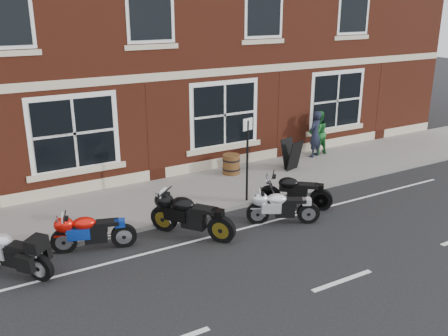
{
  "coord_description": "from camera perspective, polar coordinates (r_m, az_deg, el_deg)",
  "views": [
    {
      "loc": [
        -6.78,
        -9.69,
        5.58
      ],
      "look_at": [
        -0.21,
        1.6,
        1.21
      ],
      "focal_mm": 40.0,
      "sensor_mm": 36.0,
      "label": 1
    }
  ],
  "objects": [
    {
      "name": "ground",
      "position": [
        13.07,
        4.35,
        -6.82
      ],
      "size": [
        80.0,
        80.0,
        0.0
      ],
      "primitive_type": "plane",
      "color": "black",
      "rests_on": "ground"
    },
    {
      "name": "sidewalk",
      "position": [
        15.4,
        -1.96,
        -2.5
      ],
      "size": [
        30.0,
        3.0,
        0.12
      ],
      "primitive_type": "cube",
      "color": "slate",
      "rests_on": "ground"
    },
    {
      "name": "kerb",
      "position": [
        14.13,
        1.1,
        -4.49
      ],
      "size": [
        30.0,
        0.16,
        0.12
      ],
      "primitive_type": "cube",
      "color": "slate",
      "rests_on": "ground"
    },
    {
      "name": "moto_touring_silver",
      "position": [
        11.69,
        -23.25,
        -8.55
      ],
      "size": [
        1.39,
        1.74,
        1.38
      ],
      "rotation": [
        0.0,
        0.0,
        0.66
      ],
      "color": "black",
      "rests_on": "ground"
    },
    {
      "name": "moto_sport_red",
      "position": [
        12.13,
        -14.88,
        -6.86
      ],
      "size": [
        1.91,
        0.72,
        0.89
      ],
      "rotation": [
        0.0,
        0.0,
        1.26
      ],
      "color": "black",
      "rests_on": "ground"
    },
    {
      "name": "moto_sport_black",
      "position": [
        12.4,
        -3.81,
        -5.24
      ],
      "size": [
        1.47,
        1.95,
        1.04
      ],
      "rotation": [
        0.0,
        0.0,
        0.63
      ],
      "color": "black",
      "rests_on": "ground"
    },
    {
      "name": "moto_sport_silver",
      "position": [
        13.18,
        6.6,
        -4.31
      ],
      "size": [
        1.74,
        1.05,
        0.87
      ],
      "rotation": [
        0.0,
        0.0,
        1.06
      ],
      "color": "black",
      "rests_on": "ground"
    },
    {
      "name": "moto_naked_black",
      "position": [
        14.17,
        7.98,
        -2.52
      ],
      "size": [
        1.66,
        1.46,
        0.94
      ],
      "rotation": [
        0.0,
        0.0,
        0.85
      ],
      "color": "black",
      "rests_on": "ground"
    },
    {
      "name": "pedestrian_left",
      "position": [
        18.57,
        10.35,
        3.84
      ],
      "size": [
        0.73,
        0.62,
        1.71
      ],
      "primitive_type": "imported",
      "rotation": [
        0.0,
        0.0,
        3.55
      ],
      "color": "black",
      "rests_on": "sidewalk"
    },
    {
      "name": "pedestrian_right",
      "position": [
        18.91,
        10.67,
        3.99
      ],
      "size": [
        0.81,
        0.64,
        1.64
      ],
      "primitive_type": "imported",
      "rotation": [
        0.0,
        0.0,
        3.16
      ],
      "color": "#1B6128",
      "rests_on": "sidewalk"
    },
    {
      "name": "a_board_sign",
      "position": [
        17.11,
        7.73,
        1.55
      ],
      "size": [
        0.71,
        0.57,
        1.04
      ],
      "primitive_type": null,
      "rotation": [
        0.0,
        0.0,
        0.29
      ],
      "color": "black",
      "rests_on": "sidewalk"
    },
    {
      "name": "barrel_planter",
      "position": [
        16.55,
        0.83,
        0.45
      ],
      "size": [
        0.59,
        0.59,
        0.66
      ],
      "color": "#4B2F14",
      "rests_on": "sidewalk"
    },
    {
      "name": "parking_sign",
      "position": [
        14.0,
        2.68,
        1.62
      ],
      "size": [
        0.34,
        0.09,
        2.42
      ],
      "rotation": [
        0.0,
        0.0,
        0.2
      ],
      "color": "black",
      "rests_on": "sidewalk"
    }
  ]
}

